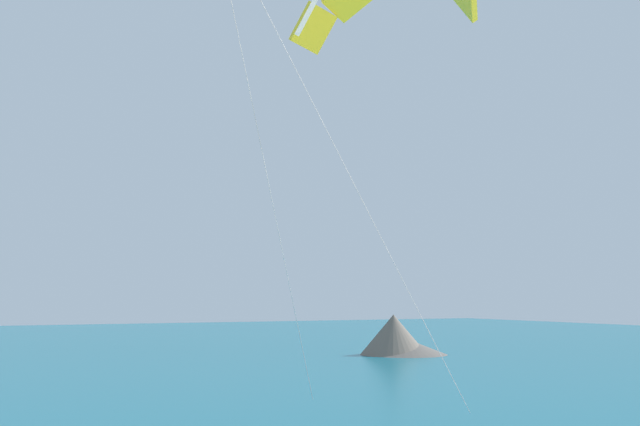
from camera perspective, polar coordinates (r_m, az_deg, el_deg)
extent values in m
cube|color=#146075|center=(77.53, -22.52, -9.56)|extent=(200.00, 120.00, 0.20)
cube|color=yellow|center=(31.51, -0.52, 13.82)|extent=(1.86, 1.30, 1.85)
cube|color=white|center=(31.19, -1.10, 14.65)|extent=(0.70, 0.98, 1.47)
cylinder|color=#B2B2B7|center=(23.23, 2.57, 2.23)|extent=(10.14, 2.07, 14.80)
cylinder|color=#B2B2B7|center=(24.97, -3.79, 1.64)|extent=(6.89, 7.58, 14.80)
cone|color=#56514C|center=(65.28, 6.46, -10.09)|extent=(8.18, 8.18, 1.58)
cone|color=#665B51|center=(64.92, 5.60, -9.23)|extent=(6.07, 6.07, 3.58)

